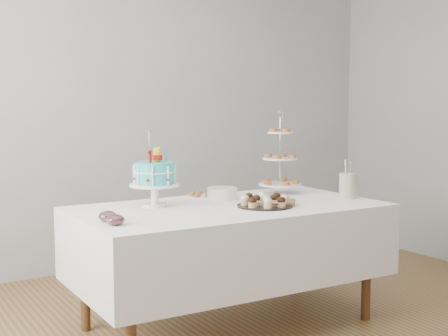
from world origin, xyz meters
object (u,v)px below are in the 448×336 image
jam_bowl_b (108,216)px  cupcake_tray (265,201)px  jam_bowl_a (115,220)px  table (229,241)px  plate_stack (222,193)px  tiered_stand (280,159)px  pastry_plate (201,195)px  birthday_cake (155,186)px  pie (275,201)px  utensil_pitcher (348,185)px

jam_bowl_b → cupcake_tray: bearing=-1.8°
jam_bowl_a → jam_bowl_b: jam_bowl_b is taller
table → cupcake_tray: (0.17, -0.15, 0.27)m
jam_bowl_b → plate_stack: bearing=21.1°
cupcake_tray → plate_stack: size_ratio=1.72×
table → jam_bowl_a: bearing=-164.8°
tiered_stand → plate_stack: bearing=-177.0°
pastry_plate → cupcake_tray: bearing=-74.7°
table → birthday_cake: size_ratio=4.05×
jam_bowl_a → jam_bowl_b: 0.11m
pie → tiered_stand: size_ratio=0.47×
table → tiered_stand: (0.58, 0.27, 0.47)m
pie → utensil_pitcher: size_ratio=1.04×
pie → plate_stack: (-0.16, 0.37, 0.01)m
cupcake_tray → jam_bowl_a: 1.01m
table → jam_bowl_b: (-0.84, -0.12, 0.26)m
tiered_stand → jam_bowl_b: 1.49m
pie → jam_bowl_a: size_ratio=2.78×
plate_stack → jam_bowl_b: plate_stack is taller
tiered_stand → plate_stack: tiered_stand is taller
pastry_plate → pie: bearing=-65.9°
pastry_plate → table: bearing=-92.8°
table → jam_bowl_b: jam_bowl_b is taller
pie → birthday_cake: bearing=153.7°
table → utensil_pitcher: size_ratio=7.33×
table → plate_stack: (0.09, 0.24, 0.27)m
birthday_cake → jam_bowl_a: bearing=-150.1°
pie → plate_stack: bearing=113.7°
cupcake_tray → pastry_plate: 0.57m
cupcake_tray → tiered_stand: 0.62m
pie → tiered_stand: (0.33, 0.40, 0.22)m
utensil_pitcher → plate_stack: bearing=152.7°
plate_stack → jam_bowl_a: plate_stack is taller
tiered_stand → utensil_pitcher: bearing=-58.9°
tiered_stand → cupcake_tray: bearing=-134.8°
pie → pastry_plate: 0.58m
cupcake_tray → pie: cupcake_tray is taller
pastry_plate → utensil_pitcher: size_ratio=0.85×
table → utensil_pitcher: bearing=-10.4°
plate_stack → cupcake_tray: bearing=-79.0°
cupcake_tray → pie: 0.09m
birthday_cake → pastry_plate: (0.44, 0.20, -0.11)m
pie → jam_bowl_b: (-1.10, 0.01, 0.00)m
cupcake_tray → jam_bowl_b: (-1.01, 0.03, -0.01)m
birthday_cake → utensil_pitcher: birthday_cake is taller
cupcake_tray → table: bearing=138.8°
pie → jam_bowl_a: jam_bowl_a is taller
tiered_stand → pastry_plate: 0.62m
birthday_cake → jam_bowl_a: size_ratio=4.81×
jam_bowl_a → utensil_pitcher: 1.68m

